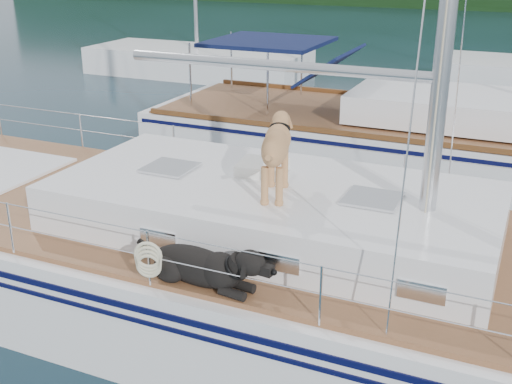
% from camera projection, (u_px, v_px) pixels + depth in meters
% --- Properties ---
extents(ground, '(120.00, 120.00, 0.00)m').
position_uv_depth(ground, '(215.00, 304.00, 8.50)').
color(ground, black).
rests_on(ground, ground).
extents(shore_bank, '(92.00, 1.00, 1.20)m').
position_uv_depth(shore_bank, '(502.00, 0.00, 47.63)').
color(shore_bank, '#595147').
rests_on(shore_bank, ground).
extents(main_sailboat, '(12.00, 3.84, 14.01)m').
position_uv_depth(main_sailboat, '(221.00, 260.00, 8.21)').
color(main_sailboat, white).
rests_on(main_sailboat, ground).
extents(neighbor_sailboat, '(11.00, 3.50, 13.30)m').
position_uv_depth(neighbor_sailboat, '(416.00, 143.00, 13.22)').
color(neighbor_sailboat, white).
rests_on(neighbor_sailboat, ground).
extents(bg_boat_west, '(8.00, 3.00, 11.65)m').
position_uv_depth(bg_boat_west, '(198.00, 63.00, 23.31)').
color(bg_boat_west, white).
rests_on(bg_boat_west, ground).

